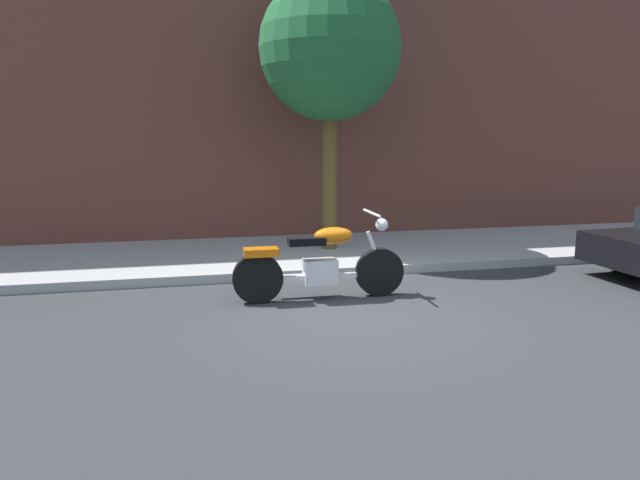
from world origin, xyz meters
name	(u,v)px	position (x,y,z in m)	size (l,w,h in m)	color
ground_plane	(358,311)	(0.00, 0.00, 0.00)	(60.00, 60.00, 0.00)	#303335
sidewalk	(308,253)	(0.00, 3.21, 0.07)	(23.89, 3.05, 0.14)	#A2A2A2
building_facade	(290,37)	(0.00, 4.99, 4.06)	(23.89, 0.50, 8.12)	brown
motorcycle	(320,265)	(-0.35, 0.61, 0.46)	(2.30, 0.70, 1.15)	black
street_tree	(330,50)	(0.41, 3.28, 3.57)	(2.44, 2.44, 4.82)	brown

